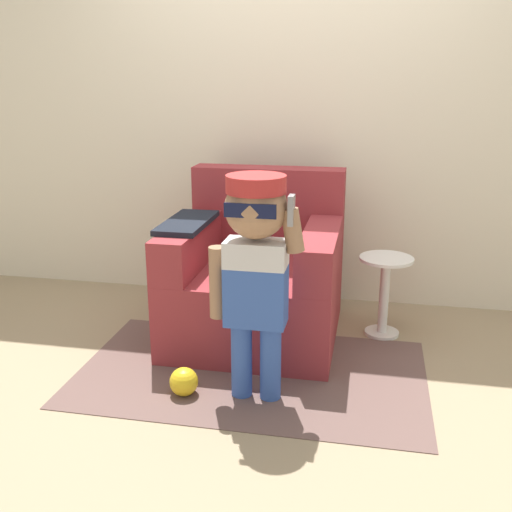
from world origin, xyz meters
TOP-DOWN VIEW (x-y plane):
  - ground_plane at (0.00, 0.00)m, footprint 10.00×10.00m
  - wall_back at (0.00, 0.72)m, footprint 10.00×0.05m
  - armchair at (-0.12, 0.05)m, footprint 0.95×0.99m
  - person_child at (0.02, -0.69)m, footprint 0.44×0.33m
  - side_table at (0.62, 0.16)m, footprint 0.31×0.31m
  - rug at (-0.05, -0.47)m, footprint 1.78×1.07m
  - toy_ball at (-0.32, -0.75)m, footprint 0.14×0.14m

SIDE VIEW (x-z plane):
  - ground_plane at x=0.00m, z-range 0.00..0.00m
  - rug at x=-0.05m, z-range 0.00..0.01m
  - toy_ball at x=-0.32m, z-range 0.00..0.14m
  - side_table at x=0.62m, z-range 0.05..0.53m
  - armchair at x=-0.12m, z-range -0.13..0.81m
  - person_child at x=0.02m, z-range 0.18..1.25m
  - wall_back at x=0.00m, z-range 0.00..2.60m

